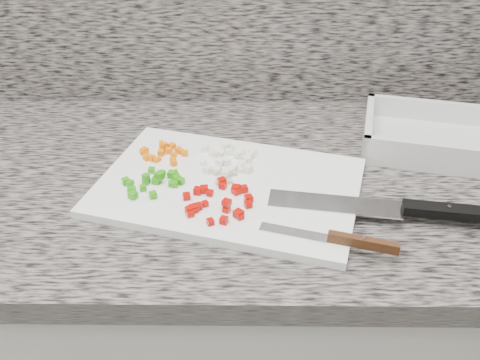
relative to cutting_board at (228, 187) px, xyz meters
name	(u,v)px	position (x,y,z in m)	size (l,w,h in m)	color
cabinet	(204,343)	(-0.06, 0.06, -0.48)	(3.92, 0.62, 0.86)	silver
countertop	(195,181)	(-0.06, 0.06, -0.03)	(3.96, 0.64, 0.04)	slate
cutting_board	(228,187)	(0.00, 0.00, 0.00)	(0.44, 0.29, 0.01)	white
carrot_pile	(163,152)	(-0.12, 0.09, 0.01)	(0.09, 0.09, 0.02)	orange
onion_pile	(230,159)	(0.00, 0.07, 0.01)	(0.10, 0.11, 0.02)	white
green_pepper_pile	(156,181)	(-0.12, 0.00, 0.01)	(0.11, 0.09, 0.02)	#2A930D
red_pepper_pile	(218,200)	(-0.02, -0.06, 0.01)	(0.12, 0.12, 0.02)	#BB0802
garlic_pile	(224,176)	(-0.01, 0.02, 0.01)	(0.04, 0.06, 0.01)	beige
chef_knife	(408,209)	(0.29, -0.08, 0.01)	(0.35, 0.09, 0.02)	silver
paring_knife	(345,240)	(0.17, -0.15, 0.01)	(0.20, 0.07, 0.02)	silver
tray	(435,139)	(0.39, 0.15, 0.01)	(0.31, 0.25, 0.06)	silver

